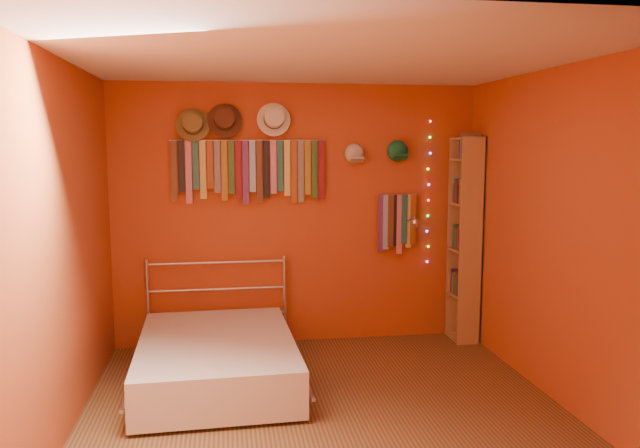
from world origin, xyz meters
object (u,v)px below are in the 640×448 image
bookshelf (469,238)px  bed (217,359)px  reading_lamp (414,222)px  tie_rack (250,168)px

bookshelf → bed: 2.69m
bookshelf → reading_lamp: bearing=-176.3°
bookshelf → bed: (-2.44, -0.80, -0.81)m
reading_lamp → bed: (-1.87, -0.76, -0.99)m
reading_lamp → bookshelf: size_ratio=0.17×
bed → reading_lamp: bearing=20.4°
reading_lamp → bed: reading_lamp is taller
bookshelf → bed: size_ratio=1.10×
reading_lamp → bed: bearing=-157.9°
bed → tie_rack: bearing=69.3°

